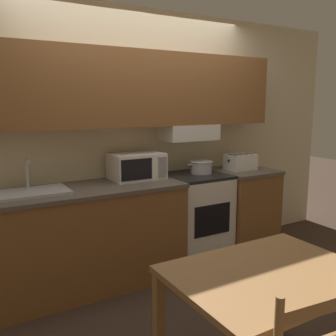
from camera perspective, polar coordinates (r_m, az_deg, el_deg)
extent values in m
plane|color=#3D2D23|center=(4.12, -4.73, -13.55)|extent=(16.00, 16.00, 0.00)
cube|color=beige|center=(3.82, -5.16, 4.42)|extent=(5.30, 0.05, 2.55)
cube|color=brown|center=(3.64, -4.02, 11.89)|extent=(2.90, 0.32, 0.70)
cube|color=white|center=(3.91, 3.17, 5.46)|extent=(0.57, 0.34, 0.16)
cube|color=brown|center=(3.47, -11.85, -10.55)|extent=(1.67, 0.64, 0.88)
cube|color=brown|center=(3.34, -12.13, -3.19)|extent=(1.69, 0.66, 0.04)
cube|color=brown|center=(4.32, 11.11, -6.40)|extent=(0.60, 0.64, 0.88)
cube|color=brown|center=(4.22, 11.32, -0.44)|extent=(0.62, 0.66, 0.04)
cube|color=white|center=(3.97, 4.15, -7.65)|extent=(0.60, 0.60, 0.88)
cube|color=black|center=(3.86, 4.24, -1.18)|extent=(0.60, 0.60, 0.03)
cube|color=black|center=(3.72, 6.81, -7.86)|extent=(0.42, 0.01, 0.31)
cylinder|color=black|center=(3.69, 3.54, -1.53)|extent=(0.08, 0.08, 0.01)
cylinder|color=black|center=(3.84, 6.92, -1.12)|extent=(0.08, 0.08, 0.01)
cylinder|color=black|center=(3.88, 1.59, -0.93)|extent=(0.08, 0.08, 0.01)
cylinder|color=black|center=(4.03, 4.87, -0.56)|extent=(0.08, 0.08, 0.01)
cylinder|color=#B7BABF|center=(3.91, 5.05, 0.12)|extent=(0.22, 0.22, 0.13)
torus|color=#B7BABF|center=(3.90, 5.07, 0.99)|extent=(0.24, 0.24, 0.01)
cylinder|color=#B7BABF|center=(3.83, 3.44, 0.52)|extent=(0.05, 0.01, 0.01)
cylinder|color=#B7BABF|center=(3.98, 6.62, 0.83)|extent=(0.05, 0.01, 0.01)
cube|color=white|center=(3.61, -4.81, 0.29)|extent=(0.50, 0.34, 0.25)
cube|color=black|center=(3.42, -4.76, -0.24)|extent=(0.31, 0.01, 0.20)
cube|color=gray|center=(3.54, -0.85, 0.14)|extent=(0.09, 0.01, 0.20)
cube|color=white|center=(4.18, 10.96, 0.92)|extent=(0.32, 0.22, 0.17)
cube|color=black|center=(4.07, 9.22, 1.10)|extent=(0.01, 0.02, 0.02)
cube|color=black|center=(4.10, 9.82, 1.94)|extent=(0.04, 0.15, 0.01)
cube|color=black|center=(4.14, 10.61, 2.00)|extent=(0.04, 0.15, 0.01)
cube|color=black|center=(4.19, 11.38, 2.07)|extent=(0.04, 0.15, 0.01)
cube|color=black|center=(4.24, 12.13, 2.13)|extent=(0.04, 0.15, 0.01)
cube|color=#B7BABF|center=(3.22, -20.14, -3.51)|extent=(0.58, 0.37, 0.02)
cube|color=#4C4F54|center=(3.20, -20.08, -3.51)|extent=(0.50, 0.28, 0.01)
cylinder|color=#B7BABF|center=(3.33, -20.70, -0.85)|extent=(0.02, 0.02, 0.23)
cylinder|color=#B7BABF|center=(3.26, -20.65, 0.99)|extent=(0.02, 0.12, 0.02)
cube|color=#9E7042|center=(2.18, 15.08, -15.37)|extent=(1.05, 0.78, 0.04)
cube|color=#9E7042|center=(2.34, -1.41, -23.43)|extent=(0.06, 0.06, 0.70)
cube|color=#9E7042|center=(2.88, 16.77, -17.11)|extent=(0.06, 0.06, 0.70)
cube|color=#9E7042|center=(1.68, 21.27, -19.49)|extent=(0.34, 0.05, 0.06)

